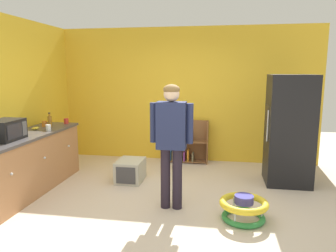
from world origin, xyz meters
TOP-DOWN VIEW (x-y plane):
  - ground_plane at (0.00, 0.00)m, footprint 12.00×12.00m
  - back_wall at (0.00, 2.33)m, footprint 5.20×0.06m
  - left_side_wall at (-2.63, 0.80)m, footprint 0.06×2.99m
  - kitchen_counter at (-2.20, 0.08)m, footprint 0.65×2.33m
  - refrigerator at (1.79, 1.18)m, footprint 0.73×0.68m
  - bookshelf at (-0.00, 2.14)m, footprint 0.80×0.28m
  - standing_person at (0.06, -0.10)m, footprint 0.57×0.22m
  - baby_walker at (1.00, -0.31)m, footprint 0.60×0.60m
  - pet_carrier at (-0.79, 0.84)m, footprint 0.42×0.55m
  - microwave at (-2.21, -0.30)m, footprint 0.37×0.48m
  - banana_bunch at (-2.24, 0.48)m, footprint 0.12×0.16m
  - amber_bottle at (-2.16, 0.75)m, footprint 0.07×0.07m
  - white_cup at (-2.01, 0.45)m, footprint 0.08×0.08m
  - red_cup at (-2.05, 1.12)m, footprint 0.08×0.08m
  - teal_cup at (-2.40, 0.34)m, footprint 0.08×0.08m
  - orange_cup at (-2.27, 0.77)m, footprint 0.08×0.08m

SIDE VIEW (x-z plane):
  - ground_plane at x=0.00m, z-range 0.00..0.00m
  - baby_walker at x=1.00m, z-range 0.00..0.32m
  - pet_carrier at x=-0.79m, z-range 0.00..0.36m
  - bookshelf at x=0.00m, z-range -0.06..0.79m
  - kitchen_counter at x=-2.20m, z-range 0.00..0.90m
  - refrigerator at x=1.79m, z-range 0.00..1.78m
  - banana_bunch at x=-2.24m, z-range 0.91..0.95m
  - white_cup at x=-2.01m, z-range 0.90..0.99m
  - red_cup at x=-2.05m, z-range 0.90..0.99m
  - teal_cup at x=-2.40m, z-range 0.90..0.99m
  - orange_cup at x=-2.27m, z-range 0.90..0.99m
  - amber_bottle at x=-2.16m, z-range 0.88..1.12m
  - standing_person at x=0.06m, z-range 0.17..1.84m
  - microwave at x=-2.21m, z-range 0.90..1.18m
  - back_wall at x=0.00m, z-range 0.00..2.70m
  - left_side_wall at x=-2.63m, z-range 0.00..2.70m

